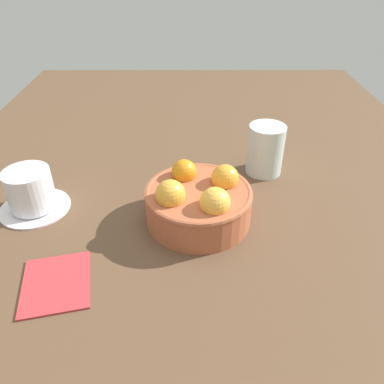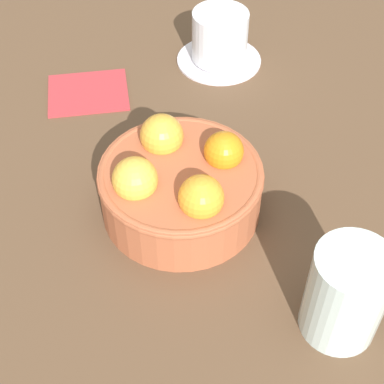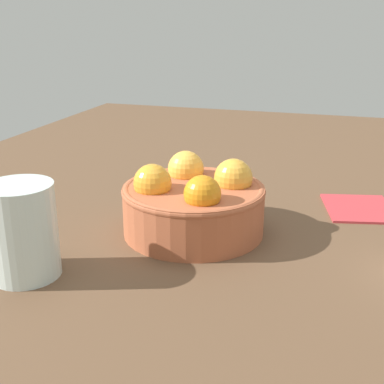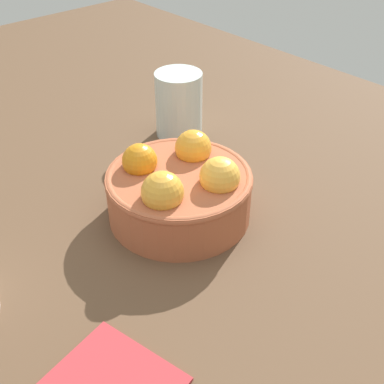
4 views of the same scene
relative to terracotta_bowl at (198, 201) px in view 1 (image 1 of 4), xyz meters
The scene contains 5 objects.
ground_plane 5.64cm from the terracotta_bowl, behind, with size 159.12×99.92×3.98cm, color brown.
terracotta_bowl is the anchor object (origin of this frame).
coffee_cup 26.97cm from the terracotta_bowl, 96.56° to the right, with size 11.30×11.30×7.10cm.
water_glass 19.39cm from the terracotta_bowl, 139.48° to the left, with size 6.67×6.67×9.29cm, color silver.
folded_napkin 23.04cm from the terracotta_bowl, 54.60° to the right, with size 9.96×8.47×0.60cm, color #B23338.
Camera 1 is at (46.75, -1.20, 37.32)cm, focal length 35.26 mm.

